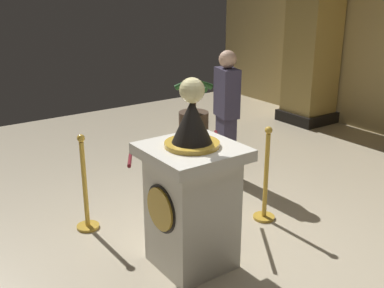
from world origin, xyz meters
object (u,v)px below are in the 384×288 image
pedestal_clock (192,195)px  bystander_guest (226,112)px  stanchion_far (86,196)px  potted_palm_left (194,118)px  stanchion_near (265,187)px

pedestal_clock → bystander_guest: pedestal_clock is taller
stanchion_far → potted_palm_left: bearing=125.2°
pedestal_clock → stanchion_far: size_ratio=1.67×
stanchion_far → bystander_guest: 2.18m
stanchion_near → bystander_guest: bystander_guest is taller
pedestal_clock → bystander_guest: (-1.45, 1.57, 0.20)m
stanchion_near → potted_palm_left: (-2.91, 1.11, -0.08)m
stanchion_far → potted_palm_left: size_ratio=1.01×
pedestal_clock → potted_palm_left: 3.92m
stanchion_far → potted_palm_left: stanchion_far is taller
pedestal_clock → bystander_guest: bearing=132.6°
stanchion_near → bystander_guest: (-1.19, 0.41, 0.52)m
pedestal_clock → stanchion_near: size_ratio=1.64×
potted_palm_left → bystander_guest: size_ratio=0.62×
stanchion_near → stanchion_far: stanchion_near is taller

